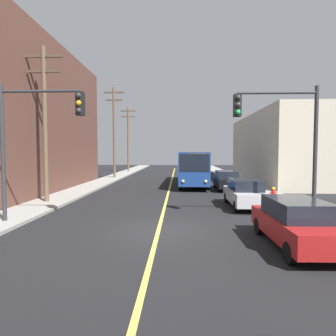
# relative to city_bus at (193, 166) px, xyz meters

# --- Properties ---
(ground_plane) EXTENTS (120.00, 120.00, 0.00)m
(ground_plane) POSITION_rel_city_bus_xyz_m (-2.20, -17.07, -1.82)
(ground_plane) COLOR black
(sidewalk_left) EXTENTS (2.50, 90.00, 0.15)m
(sidewalk_left) POSITION_rel_city_bus_xyz_m (-9.45, -7.07, -1.74)
(sidewalk_left) COLOR gray
(sidewalk_left) RESTS_ON ground
(sidewalk_right) EXTENTS (2.50, 90.00, 0.15)m
(sidewalk_right) POSITION_rel_city_bus_xyz_m (5.05, -7.07, -1.74)
(sidewalk_right) COLOR gray
(sidewalk_right) RESTS_ON ground
(lane_stripe_center) EXTENTS (0.16, 60.00, 0.01)m
(lane_stripe_center) POSITION_rel_city_bus_xyz_m (-2.20, -2.07, -1.81)
(lane_stripe_center) COLOR #D8CC4C
(lane_stripe_center) RESTS_ON ground
(building_left_brick) EXTENTS (10.00, 17.99, 11.70)m
(building_left_brick) POSITION_rel_city_bus_xyz_m (-15.69, -4.91, 4.03)
(building_left_brick) COLOR brown
(building_left_brick) RESTS_ON ground
(building_right_warehouse) EXTENTS (12.00, 18.70, 7.23)m
(building_right_warehouse) POSITION_rel_city_bus_xyz_m (12.29, 3.21, 1.80)
(building_right_warehouse) COLOR beige
(building_right_warehouse) RESTS_ON ground
(city_bus) EXTENTS (2.86, 12.21, 3.20)m
(city_bus) POSITION_rel_city_bus_xyz_m (0.00, 0.00, 0.00)
(city_bus) COLOR navy
(city_bus) RESTS_ON ground
(parked_car_red) EXTENTS (1.91, 4.44, 1.62)m
(parked_car_red) POSITION_rel_city_bus_xyz_m (2.59, -18.91, -0.98)
(parked_car_red) COLOR maroon
(parked_car_red) RESTS_ON ground
(parked_car_silver) EXTENTS (1.84, 4.41, 1.62)m
(parked_car_silver) POSITION_rel_city_bus_xyz_m (2.47, -11.87, -0.98)
(parked_car_silver) COLOR #B7B7BC
(parked_car_silver) RESTS_ON ground
(parked_car_black) EXTENTS (1.88, 4.43, 1.62)m
(parked_car_black) POSITION_rel_city_bus_xyz_m (2.67, -4.11, -0.98)
(parked_car_black) COLOR black
(parked_car_black) RESTS_ON ground
(utility_pole_near) EXTENTS (2.40, 0.28, 9.47)m
(utility_pole_near) POSITION_rel_city_bus_xyz_m (-9.60, -11.15, 3.56)
(utility_pole_near) COLOR brown
(utility_pole_near) RESTS_ON sidewalk_left
(utility_pole_mid) EXTENTS (2.40, 0.28, 10.79)m
(utility_pole_mid) POSITION_rel_city_bus_xyz_m (-9.20, 6.00, 4.24)
(utility_pole_mid) COLOR brown
(utility_pole_mid) RESTS_ON sidewalk_left
(utility_pole_far) EXTENTS (2.40, 0.28, 10.17)m
(utility_pole_far) POSITION_rel_city_bus_xyz_m (-9.46, 17.07, 3.92)
(utility_pole_far) COLOR brown
(utility_pole_far) RESTS_ON sidewalk_left
(traffic_signal_left_corner) EXTENTS (3.75, 0.48, 6.00)m
(traffic_signal_left_corner) POSITION_rel_city_bus_xyz_m (-7.61, -16.21, 2.49)
(traffic_signal_left_corner) COLOR #2D2D33
(traffic_signal_left_corner) RESTS_ON sidewalk_left
(traffic_signal_right_corner) EXTENTS (3.75, 0.48, 6.00)m
(traffic_signal_right_corner) POSITION_rel_city_bus_xyz_m (3.21, -15.48, 2.49)
(traffic_signal_right_corner) COLOR #2D2D33
(traffic_signal_right_corner) RESTS_ON sidewalk_right
(fire_hydrant) EXTENTS (0.44, 0.26, 0.84)m
(fire_hydrant) POSITION_rel_city_bus_xyz_m (4.65, -10.17, -1.23)
(fire_hydrant) COLOR red
(fire_hydrant) RESTS_ON sidewalk_right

